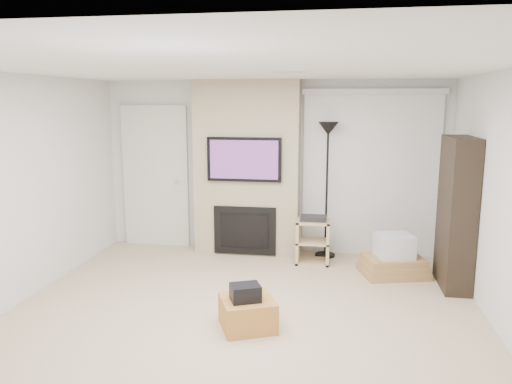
% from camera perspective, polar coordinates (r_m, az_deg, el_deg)
% --- Properties ---
extents(floor, '(5.00, 5.50, 0.00)m').
position_cam_1_polar(floor, '(5.08, -2.27, -15.34)').
color(floor, '#C9B08E').
rests_on(floor, ground).
extents(ceiling, '(5.00, 5.50, 0.00)m').
position_cam_1_polar(ceiling, '(4.59, -2.50, 14.06)').
color(ceiling, white).
rests_on(ceiling, wall_back).
extents(wall_back, '(5.00, 0.00, 2.50)m').
position_cam_1_polar(wall_back, '(7.36, 1.95, 2.91)').
color(wall_back, white).
rests_on(wall_back, ground).
extents(wall_front, '(5.00, 0.00, 2.50)m').
position_cam_1_polar(wall_front, '(2.19, -17.67, -16.04)').
color(wall_front, white).
rests_on(wall_front, ground).
extents(hvac_vent, '(0.35, 0.18, 0.01)m').
position_cam_1_polar(hvac_vent, '(5.32, 3.66, 13.51)').
color(hvac_vent, silver).
rests_on(hvac_vent, ceiling).
extents(ottoman, '(0.66, 0.66, 0.30)m').
position_cam_1_polar(ottoman, '(5.05, -0.98, -13.66)').
color(ottoman, '#B87A37').
rests_on(ottoman, floor).
extents(black_bag, '(0.34, 0.31, 0.16)m').
position_cam_1_polar(black_bag, '(4.91, -1.23, -11.42)').
color(black_bag, black).
rests_on(black_bag, ottoman).
extents(fireplace_wall, '(1.50, 0.47, 2.50)m').
position_cam_1_polar(fireplace_wall, '(7.20, -1.03, 2.65)').
color(fireplace_wall, tan).
rests_on(fireplace_wall, floor).
extents(entry_door, '(1.02, 0.11, 2.14)m').
position_cam_1_polar(entry_door, '(7.78, -11.35, 1.67)').
color(entry_door, silver).
rests_on(entry_door, floor).
extents(vertical_blinds, '(1.98, 0.10, 2.37)m').
position_cam_1_polar(vertical_blinds, '(7.26, 12.94, 2.74)').
color(vertical_blinds, silver).
rests_on(vertical_blinds, floor).
extents(floor_lamp, '(0.28, 0.28, 1.92)m').
position_cam_1_polar(floor_lamp, '(7.02, 8.20, 4.61)').
color(floor_lamp, black).
rests_on(floor_lamp, floor).
extents(av_stand, '(0.45, 0.38, 0.66)m').
position_cam_1_polar(av_stand, '(6.92, 6.53, -5.28)').
color(av_stand, '#D0B47F').
rests_on(av_stand, floor).
extents(box_stack, '(0.93, 0.79, 0.53)m').
position_cam_1_polar(box_stack, '(6.68, 15.45, -7.45)').
color(box_stack, '#AE834E').
rests_on(box_stack, floor).
extents(bookshelf, '(0.30, 0.80, 1.80)m').
position_cam_1_polar(bookshelf, '(6.34, 21.93, -2.25)').
color(bookshelf, black).
rests_on(bookshelf, floor).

